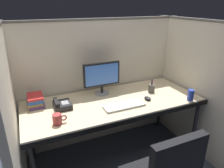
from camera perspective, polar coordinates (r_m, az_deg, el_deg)
cubicle_partition_rear at (r=2.59m, az=-3.54°, el=0.26°), size 2.21×0.06×1.57m
cubicle_partition_left at (r=1.97m, az=-25.88°, el=-9.36°), size 0.06×1.41×1.57m
cubicle_partition_right at (r=2.68m, az=21.22°, el=-0.50°), size 0.06×1.41×1.57m
desk at (r=2.25m, az=0.65°, el=-5.98°), size 1.90×0.80×0.74m
monitor_center at (r=2.34m, az=-2.87°, el=2.19°), size 0.43×0.17×0.37m
keyboard_main at (r=2.12m, az=3.42°, el=-6.04°), size 0.43×0.15×0.02m
computer_mouse at (r=2.29m, az=9.86°, el=-3.94°), size 0.06×0.10×0.04m
book_stack at (r=2.25m, az=-20.50°, el=-4.33°), size 0.16×0.22×0.12m
coffee_mug at (r=1.88m, az=-14.89°, el=-9.41°), size 0.13×0.08×0.09m
desk_phone at (r=2.14m, az=-13.75°, el=-5.65°), size 0.17×0.19×0.09m
pen_cup at (r=2.48m, az=10.90°, el=-1.16°), size 0.08×0.08×0.16m
soda_can at (r=2.38m, az=20.98°, el=-2.89°), size 0.07×0.07×0.12m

